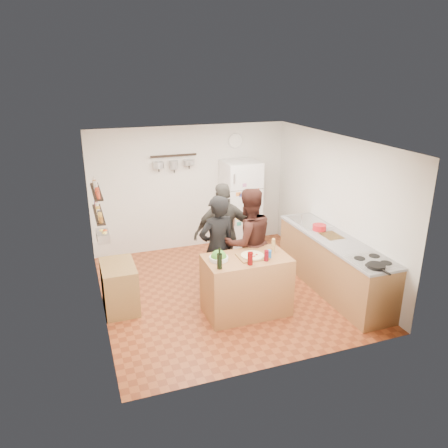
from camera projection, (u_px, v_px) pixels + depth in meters
name	position (u px, v px, depth m)	size (l,w,h in m)	color
room_shell	(218.00, 213.00, 7.29)	(4.20, 4.20, 4.20)	brown
prep_island	(246.00, 285.00, 6.56)	(1.25, 0.72, 0.91)	#9C6039
pizza_board	(252.00, 257.00, 6.41)	(0.42, 0.34, 0.02)	brown
pizza	(252.00, 255.00, 6.40)	(0.34, 0.34, 0.02)	beige
salad_bowl	(219.00, 258.00, 6.31)	(0.28, 0.28, 0.06)	silver
wine_bottle	(220.00, 261.00, 6.02)	(0.07, 0.07, 0.22)	black
wine_glass_near	(250.00, 258.00, 6.15)	(0.08, 0.08, 0.18)	#530707
wine_glass_far	(266.00, 256.00, 6.27)	(0.07, 0.07, 0.16)	#560710
pepper_mill	(273.00, 247.00, 6.56)	(0.06, 0.06, 0.18)	#A78046
salt_canister	(269.00, 254.00, 6.38)	(0.07, 0.07, 0.12)	#1B5398
person_left	(217.00, 248.00, 6.85)	(0.63, 0.41, 1.73)	black
person_center	(248.00, 242.00, 6.99)	(0.87, 0.68, 1.79)	black
person_back	(224.00, 234.00, 7.41)	(1.03, 0.43, 1.76)	#32302C
counter_run	(333.00, 264.00, 7.27)	(0.63, 2.63, 0.90)	#9E7042
stove_top	(373.00, 262.00, 6.27)	(0.60, 0.62, 0.02)	white
skillet	(376.00, 266.00, 6.05)	(0.25, 0.25, 0.05)	black
sink	(309.00, 222.00, 7.87)	(0.50, 0.80, 0.03)	silver
cutting_board	(331.00, 236.00, 7.22)	(0.30, 0.40, 0.02)	olive
red_bowl	(319.00, 227.00, 7.45)	(0.23, 0.23, 0.10)	red
fridge	(241.00, 205.00, 8.92)	(0.70, 0.68, 1.80)	white
wall_clock	(235.00, 141.00, 8.79)	(0.30, 0.30, 0.03)	silver
spice_shelf_lower	(99.00, 214.00, 6.43)	(0.12, 1.00, 0.03)	black
spice_shelf_upper	(96.00, 191.00, 6.31)	(0.12, 1.00, 0.03)	black
produce_basket	(103.00, 236.00, 6.56)	(0.18, 0.35, 0.14)	silver
side_table	(120.00, 287.00, 6.70)	(0.50, 0.80, 0.73)	#A37C44
pot_rack	(174.00, 156.00, 8.38)	(0.90, 0.04, 0.04)	black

